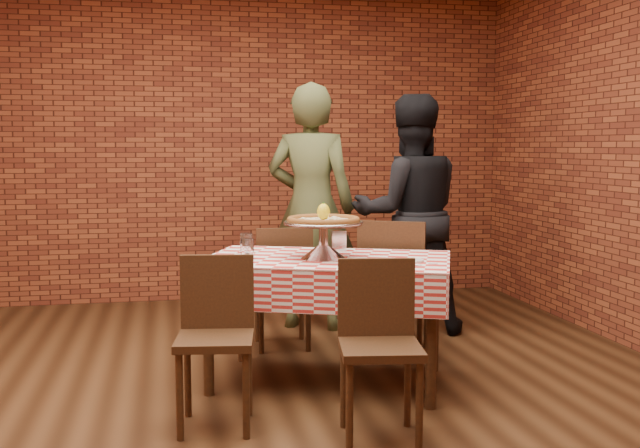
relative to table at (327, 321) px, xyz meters
The scene contains 19 objects.
ground 0.73m from the table, 143.54° to the right, with size 6.00×6.00×0.00m, color black.
back_wall 2.88m from the table, 100.84° to the left, with size 5.50×5.50×0.00m, color maroon.
table is the anchor object (origin of this frame).
tablecloth 0.26m from the table, ahead, with size 1.45×0.88×0.24m, color red, non-canonical shape.
pizza_stand 0.49m from the table, 143.79° to the right, with size 0.48×0.48×0.21m, color silver, non-canonical shape.
pizza 0.60m from the table, 143.79° to the right, with size 0.43×0.43×0.03m, color beige.
lemon 0.66m from the table, 143.79° to the right, with size 0.08×0.08×0.10m, color yellow.
water_glass_left 0.65m from the table, behind, with size 0.08×0.08×0.12m, color white.
water_glass_right 0.70m from the table, 146.73° to the left, with size 0.08×0.08×0.12m, color white.
side_plate 0.63m from the table, 28.46° to the right, with size 0.15×0.15×0.01m, color white.
sweetener_packet_a 0.69m from the table, 41.86° to the right, with size 0.05×0.04×0.01m, color white.
sweetener_packet_b 0.74m from the table, 32.86° to the right, with size 0.05×0.04×0.01m, color white.
condiment_caddy 0.55m from the table, 65.08° to the left, with size 0.09×0.07×0.13m, color silver.
chair_near_left 0.92m from the table, 139.99° to the right, with size 0.38×0.38×0.86m, color #432713, non-canonical shape.
chair_near_right 0.91m from the table, 85.87° to the right, with size 0.38×0.38×0.86m, color #432713, non-canonical shape.
chair_far_left 0.87m from the table, 99.34° to the left, with size 0.39×0.39×0.86m, color #432713, non-canonical shape.
chair_far_right 0.81m from the table, 42.43° to the left, with size 0.45×0.45×0.93m, color #432713, non-canonical shape.
diner_olive 1.49m from the table, 83.03° to the left, with size 0.69×0.45×1.89m, color #474D2B.
diner_black 1.50m from the table, 51.56° to the left, with size 0.88×0.68×1.80m, color black.
Camera 1 is at (-0.41, -3.87, 1.41)m, focal length 41.65 mm.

